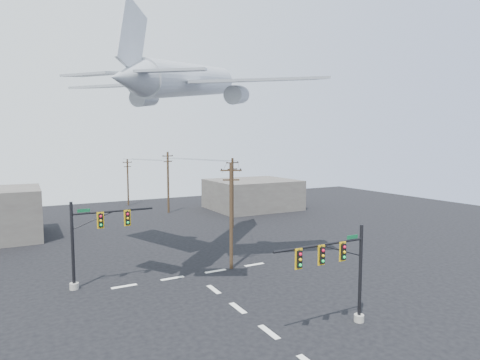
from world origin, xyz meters
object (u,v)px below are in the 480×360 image
utility_pole_a (231,214)px  utility_pole_d (128,181)px  utility_pole_b (232,191)px  airliner (190,81)px  utility_pole_c (168,181)px  signal_mast_near (341,271)px  signal_mast_far (91,241)px

utility_pole_a → utility_pole_d: utility_pole_a is taller
utility_pole_b → airliner: (-10.54, -11.90, 12.21)m
utility_pole_d → airliner: (-2.60, -38.11, 12.70)m
utility_pole_b → utility_pole_c: bearing=101.4°
signal_mast_near → airliner: (-2.85, 17.46, 13.53)m
utility_pole_a → utility_pole_d: 41.96m
signal_mast_near → utility_pole_b: bearing=75.3°
utility_pole_a → airliner: airliner is taller
signal_mast_far → utility_pole_c: size_ratio=0.69×
airliner → utility_pole_a: bearing=-106.1°
utility_pole_c → airliner: size_ratio=0.44×
signal_mast_far → utility_pole_c: bearing=61.6°
signal_mast_near → signal_mast_far: 19.25m
signal_mast_far → utility_pole_a: 11.92m
utility_pole_b → airliner: airliner is taller
signal_mast_far → utility_pole_b: (20.04, 14.59, 1.20)m
signal_mast_near → utility_pole_c: bearing=85.2°
airliner → signal_mast_far: bearing=148.9°
utility_pole_b → airliner: size_ratio=0.42×
utility_pole_c → signal_mast_far: bearing=-136.5°
signal_mast_near → utility_pole_c: 44.60m
signal_mast_near → airliner: 22.27m
utility_pole_c → utility_pole_d: utility_pole_c is taller
utility_pole_d → utility_pole_a: bearing=-101.3°
utility_pole_c → utility_pole_a: bearing=-115.9°
utility_pole_a → utility_pole_c: utility_pole_c is taller
utility_pole_a → utility_pole_b: utility_pole_a is taller
utility_pole_c → utility_pole_d: (-3.95, 11.15, -0.79)m
signal_mast_near → utility_pole_b: (7.69, 29.36, 1.31)m
utility_pole_d → airliner: 40.25m
signal_mast_far → airliner: bearing=15.8°
utility_pole_a → signal_mast_far: bearing=-162.6°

